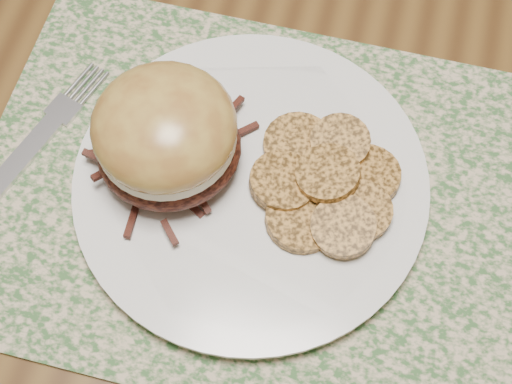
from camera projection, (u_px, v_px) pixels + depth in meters
ground at (154, 223)px, 1.37m from camera, size 3.50×3.50×0.00m
placemat at (258, 196)px, 0.56m from camera, size 0.45×0.33×0.00m
dinner_plate at (251, 183)px, 0.56m from camera, size 0.26×0.26×0.02m
pork_sandwich at (166, 136)px, 0.52m from camera, size 0.14×0.14×0.08m
roasted_potatoes at (326, 183)px, 0.54m from camera, size 0.12×0.14×0.03m
fork at (23, 157)px, 0.57m from camera, size 0.08×0.20×0.00m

